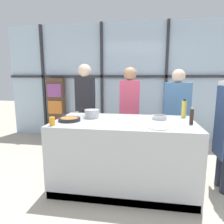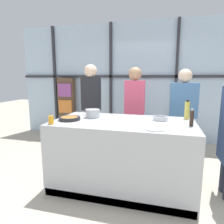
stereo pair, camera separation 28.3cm
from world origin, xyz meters
TOP-DOWN VIEW (x-y plane):
  - ground_plane at (0.00, 0.00)m, footprint 18.00×18.00m
  - back_window_wall at (0.00, 2.25)m, footprint 6.40×0.10m
  - bookshelf at (-1.92, 2.07)m, footprint 0.43×0.19m
  - demo_island at (-0.00, -0.00)m, footprint 1.90×1.01m
  - spectator_far_left at (-0.85, 1.05)m, footprint 0.36×0.25m
  - spectator_center_left at (0.00, 1.05)m, footprint 0.36×0.24m
  - spectator_center_right at (0.85, 1.05)m, footprint 0.46×0.23m
  - frying_pan at (-0.74, -0.12)m, footprint 0.40×0.46m
  - saucepan at (-0.49, 0.13)m, footprint 0.33×0.30m
  - white_plate at (0.44, -0.33)m, footprint 0.24×0.24m
  - mixing_bowl at (0.48, 0.18)m, footprint 0.20×0.20m
  - oil_bottle at (0.85, 0.38)m, footprint 0.07×0.07m
  - pepper_grinder at (0.86, -0.07)m, footprint 0.05×0.05m
  - juice_glass_near at (-0.85, -0.40)m, footprint 0.07×0.07m

SIDE VIEW (x-z plane):
  - ground_plane at x=0.00m, z-range 0.00..0.00m
  - demo_island at x=0.00m, z-range 0.00..0.94m
  - bookshelf at x=-1.92m, z-range 0.00..1.50m
  - spectator_center_right at x=0.85m, z-range 0.11..1.77m
  - white_plate at x=0.44m, z-range 0.94..0.95m
  - frying_pan at x=-0.74m, z-range 0.94..0.98m
  - mixing_bowl at x=0.48m, z-range 0.94..1.00m
  - juice_glass_near at x=-0.85m, z-range 0.94..1.04m
  - saucepan at x=-0.49m, z-range 0.94..1.06m
  - spectator_center_left at x=0.00m, z-range 0.16..1.86m
  - pepper_grinder at x=0.86m, z-range 0.93..1.15m
  - spectator_far_left at x=-0.85m, z-range 0.17..1.94m
  - oil_bottle at x=0.85m, z-range 0.93..1.20m
  - back_window_wall at x=0.00m, z-range 0.00..2.80m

